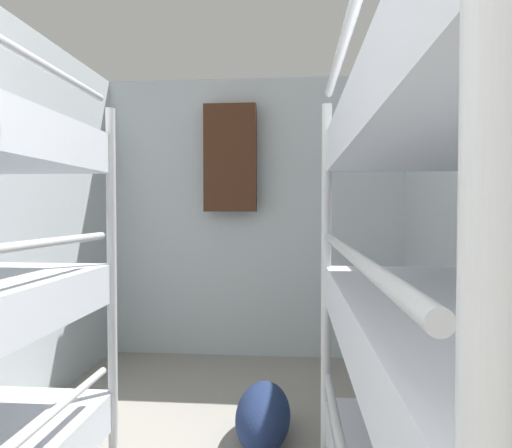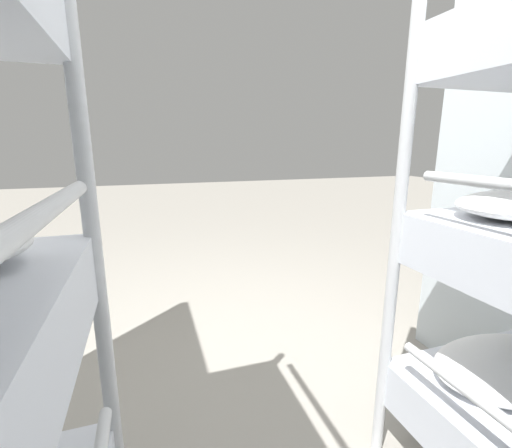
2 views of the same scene
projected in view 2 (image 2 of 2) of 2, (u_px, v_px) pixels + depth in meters
name	position (u px, v px, depth m)	size (l,w,h in m)	color
ground_plane	(230.00, 386.00, 1.83)	(20.00, 20.00, 0.00)	gray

